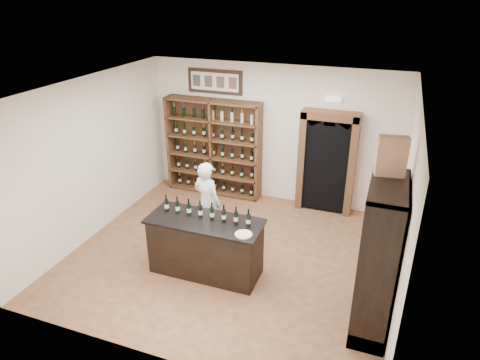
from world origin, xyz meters
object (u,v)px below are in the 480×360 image
at_px(counter_bottle_0, 167,205).
at_px(shopkeeper, 207,203).
at_px(wine_shelf, 214,147).
at_px(tasting_counter, 206,247).
at_px(side_cabinet, 378,280).
at_px(wine_crate, 392,156).

height_order(counter_bottle_0, shopkeeper, shopkeeper).
xyz_separation_m(wine_shelf, tasting_counter, (1.10, -2.93, -0.61)).
bearing_deg(shopkeeper, tasting_counter, 127.73).
bearing_deg(shopkeeper, side_cabinet, 174.13).
distance_m(wine_shelf, counter_bottle_0, 2.89).
bearing_deg(wine_shelf, shopkeeper, -70.19).
xyz_separation_m(wine_shelf, shopkeeper, (0.73, -2.02, -0.30)).
bearing_deg(wine_shelf, side_cabinet, -40.21).
relative_size(tasting_counter, side_cabinet, 0.85).
height_order(side_cabinet, wine_crate, wine_crate).
relative_size(wine_shelf, tasting_counter, 1.17).
distance_m(wine_shelf, tasting_counter, 3.19).
relative_size(counter_bottle_0, wine_crate, 0.57).
distance_m(shopkeeper, wine_crate, 3.58).
relative_size(side_cabinet, shopkeeper, 1.38).
bearing_deg(counter_bottle_0, wine_shelf, 97.55).
bearing_deg(wine_shelf, tasting_counter, -69.44).
distance_m(wine_shelf, shopkeeper, 2.17).
bearing_deg(side_cabinet, wine_shelf, 139.79).
relative_size(tasting_counter, shopkeeper, 1.18).
xyz_separation_m(wine_shelf, counter_bottle_0, (0.38, -2.87, 0.01)).
xyz_separation_m(counter_bottle_0, shopkeeper, (0.35, 0.85, -0.31)).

